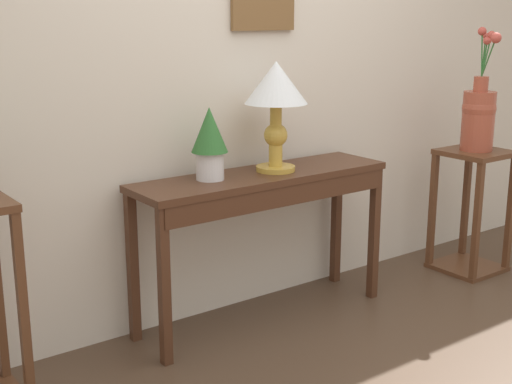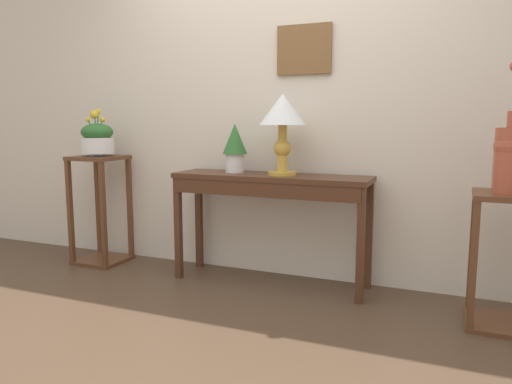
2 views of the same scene
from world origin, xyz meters
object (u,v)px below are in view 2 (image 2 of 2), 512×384
Objects in this scene: table_lamp at (283,117)px; planter_bowl_wide_left at (97,138)px; console_table at (269,191)px; pedestal_stand_right at (505,261)px; potted_plant_on_console at (235,145)px; pedestal_stand_left at (101,210)px.

table_lamp is 1.48× the size of planter_bowl_wide_left.
console_table is 1.82× the size of pedestal_stand_right.
table_lamp is at bearing 15.61° from console_table.
table_lamp is 1.57× the size of potted_plant_on_console.
pedestal_stand_left is (-1.46, -0.01, -0.23)m from console_table.
table_lamp is 1.71m from pedestal_stand_left.
console_table is at bearing 0.45° from pedestal_stand_left.
potted_plant_on_console is at bearing 172.68° from pedestal_stand_right.
planter_bowl_wide_left is 2.99m from pedestal_stand_right.
console_table is 0.42m from potted_plant_on_console.
pedestal_stand_right is (1.46, -0.17, -0.29)m from console_table.
pedestal_stand_right is (1.37, -0.19, -0.79)m from table_lamp.
pedestal_stand_left is (-1.54, -0.03, -0.74)m from table_lamp.
pedestal_stand_left is at bearing 176.94° from pedestal_stand_right.
pedestal_stand_left is 1.15× the size of pedestal_stand_right.
potted_plant_on_console reaches higher than pedestal_stand_right.
pedestal_stand_right is (2.91, -0.16, -0.06)m from pedestal_stand_left.
console_table is 1.50m from planter_bowl_wide_left.
potted_plant_on_console is 1.29m from pedestal_stand_left.
planter_bowl_wide_left is at bearing 144.09° from pedestal_stand_left.
potted_plant_on_console is 0.94× the size of planter_bowl_wide_left.
potted_plant_on_console is 0.46× the size of pedestal_stand_right.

